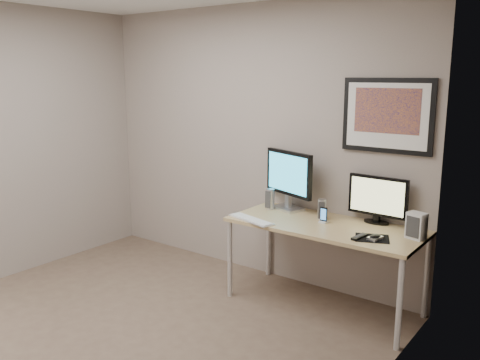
{
  "coord_description": "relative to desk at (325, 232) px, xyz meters",
  "views": [
    {
      "loc": [
        2.84,
        -2.31,
        1.95
      ],
      "look_at": [
        0.31,
        1.1,
        1.06
      ],
      "focal_mm": 38.0,
      "sensor_mm": 36.0,
      "label": 1
    }
  ],
  "objects": [
    {
      "name": "mouse",
      "position": [
        0.49,
        -0.15,
        0.09
      ],
      "size": [
        0.09,
        0.13,
        0.04
      ],
      "primitive_type": "ellipsoid",
      "rotation": [
        0.0,
        0.0,
        -0.18
      ],
      "color": "black",
      "rests_on": "mousepad"
    },
    {
      "name": "speaker_left",
      "position": [
        -0.63,
        0.13,
        0.16
      ],
      "size": [
        0.08,
        0.08,
        0.19
      ],
      "primitive_type": "cylinder",
      "rotation": [
        0.0,
        0.0,
        -0.06
      ],
      "color": "#BCBCC1",
      "rests_on": "desk"
    },
    {
      "name": "room",
      "position": [
        -1.0,
        -0.9,
        0.98
      ],
      "size": [
        3.6,
        3.6,
        3.6
      ],
      "color": "white",
      "rests_on": "ground"
    },
    {
      "name": "phone_dock",
      "position": [
        -0.03,
        0.02,
        0.13
      ],
      "size": [
        0.07,
        0.07,
        0.14
      ],
      "primitive_type": "cube",
      "rotation": [
        0.0,
        0.0,
        -0.04
      ],
      "color": "black",
      "rests_on": "desk"
    },
    {
      "name": "monitor_tv",
      "position": [
        0.33,
        0.28,
        0.28
      ],
      "size": [
        0.51,
        0.13,
        0.4
      ],
      "rotation": [
        0.0,
        0.0,
        -0.04
      ],
      "color": "black",
      "rests_on": "desk"
    },
    {
      "name": "keyboard",
      "position": [
        -0.56,
        -0.28,
        0.07
      ],
      "size": [
        0.49,
        0.24,
        0.02
      ],
      "primitive_type": "cube",
      "rotation": [
        0.0,
        0.0,
        -0.26
      ],
      "color": "silver",
      "rests_on": "desk"
    },
    {
      "name": "floor",
      "position": [
        -1.0,
        -1.35,
        -0.66
      ],
      "size": [
        3.6,
        3.6,
        0.0
      ],
      "primitive_type": "plane",
      "color": "brown",
      "rests_on": "ground"
    },
    {
      "name": "speaker_right",
      "position": [
        -0.09,
        0.11,
        0.15
      ],
      "size": [
        0.09,
        0.09,
        0.18
      ],
      "primitive_type": "cylinder",
      "rotation": [
        0.0,
        0.0,
        0.42
      ],
      "color": "#BCBCC1",
      "rests_on": "desk"
    },
    {
      "name": "framed_art",
      "position": [
        0.35,
        0.33,
        0.96
      ],
      "size": [
        0.75,
        0.04,
        0.6
      ],
      "color": "black",
      "rests_on": "room"
    },
    {
      "name": "remote",
      "position": [
        0.38,
        -0.17,
        0.08
      ],
      "size": [
        0.07,
        0.18,
        0.02
      ],
      "primitive_type": "cube",
      "rotation": [
        0.0,
        0.0,
        -0.11
      ],
      "color": "black",
      "rests_on": "desk"
    },
    {
      "name": "monitor_large",
      "position": [
        -0.49,
        0.22,
        0.36
      ],
      "size": [
        0.57,
        0.27,
        0.54
      ],
      "rotation": [
        0.0,
        0.0,
        -0.34
      ],
      "color": "#BCBCC1",
      "rests_on": "desk"
    },
    {
      "name": "fan_unit",
      "position": [
        0.72,
        0.07,
        0.17
      ],
      "size": [
        0.15,
        0.13,
        0.2
      ],
      "primitive_type": "cube",
      "rotation": [
        0.0,
        0.0,
        -0.25
      ],
      "color": "silver",
      "rests_on": "desk"
    },
    {
      "name": "desk",
      "position": [
        0.0,
        0.0,
        0.0
      ],
      "size": [
        1.6,
        0.7,
        0.73
      ],
      "color": "#9C844B",
      "rests_on": "floor"
    },
    {
      "name": "mousepad",
      "position": [
        0.46,
        -0.12,
        0.07
      ],
      "size": [
        0.32,
        0.3,
        0.0
      ],
      "primitive_type": "cube",
      "rotation": [
        0.0,
        0.0,
        0.4
      ],
      "color": "black",
      "rests_on": "desk"
    }
  ]
}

